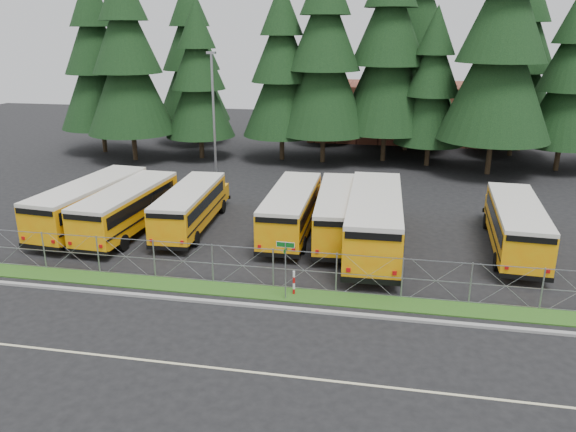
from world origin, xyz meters
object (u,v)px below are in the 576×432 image
object	(u,v)px
bus_6	(374,222)
bus_1	(131,209)
street_sign	(285,258)
striped_bollard	(294,283)
bus_0	(94,205)
bus_4	(292,211)
bus_5	(339,214)
light_standard	(214,113)
bus_2	(192,208)
bus_east	(515,227)

from	to	relation	value
bus_6	bus_1	bearing A→B (deg)	177.91
bus_1	street_sign	size ratio (longest dim) A/B	3.79
striped_bollard	bus_0	bearing A→B (deg)	153.11
bus_4	bus_5	size ratio (longest dim) A/B	0.99
bus_4	light_standard	bearing A→B (deg)	126.38
bus_2	bus_east	size ratio (longest dim) A/B	0.94
bus_6	bus_east	world-z (taller)	bus_6
bus_1	bus_6	size ratio (longest dim) A/B	0.86
bus_4	bus_2	bearing A→B (deg)	-177.50
bus_4	bus_5	distance (m)	2.83
bus_0	bus_east	size ratio (longest dim) A/B	1.04
bus_6	street_sign	xyz separation A→B (m)	(-3.65, -7.04, 0.42)
bus_6	light_standard	world-z (taller)	light_standard
bus_6	light_standard	distance (m)	18.75
bus_5	bus_east	distance (m)	9.74
bus_0	street_sign	world-z (taller)	bus_0
bus_6	bus_east	bearing A→B (deg)	7.47
bus_2	bus_east	bearing A→B (deg)	-3.41
light_standard	bus_1	bearing A→B (deg)	-96.25
bus_2	bus_east	xyz separation A→B (m)	(18.77, -0.17, 0.08)
bus_2	light_standard	distance (m)	12.27
bus_5	bus_6	size ratio (longest dim) A/B	0.87
bus_2	bus_5	size ratio (longest dim) A/B	0.94
bus_east	bus_6	bearing A→B (deg)	-168.01
striped_bollard	light_standard	size ratio (longest dim) A/B	0.12
bus_6	bus_0	bearing A→B (deg)	177.05
bus_1	bus_east	xyz separation A→B (m)	(22.24, 0.97, 0.01)
bus_1	striped_bollard	size ratio (longest dim) A/B	8.88
bus_5	light_standard	distance (m)	16.22
bus_4	bus_5	bearing A→B (deg)	-1.70
bus_1	street_sign	xyz separation A→B (m)	(10.95, -7.24, 0.64)
bus_2	bus_4	xyz separation A→B (m)	(6.21, 0.34, 0.07)
bus_east	street_sign	distance (m)	13.97
bus_6	bus_east	distance (m)	7.72
bus_5	light_standard	bearing A→B (deg)	131.73
street_sign	bus_5	bearing A→B (deg)	79.88
bus_5	bus_2	bearing A→B (deg)	178.36
bus_4	bus_6	world-z (taller)	bus_6
bus_1	bus_4	size ratio (longest dim) A/B	1.00
bus_4	bus_1	bearing A→B (deg)	-171.89
bus_6	bus_east	size ratio (longest dim) A/B	1.15
striped_bollard	bus_6	bearing A→B (deg)	62.69
bus_2	bus_4	distance (m)	6.21
bus_1	light_standard	distance (m)	13.22
bus_6	striped_bollard	bearing A→B (deg)	-118.61
bus_4	bus_east	distance (m)	12.58
bus_east	street_sign	world-z (taller)	street_sign
bus_2	striped_bollard	distance (m)	11.08
bus_5	light_standard	world-z (taller)	light_standard
bus_east	striped_bollard	size ratio (longest dim) A/B	8.92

